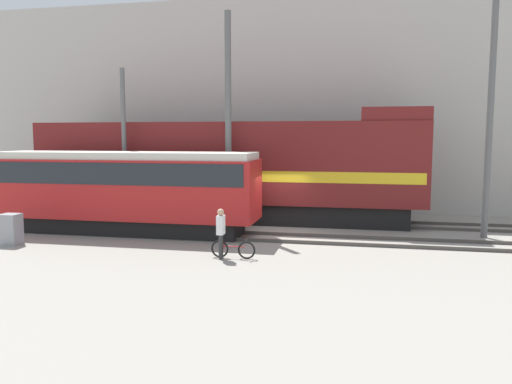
% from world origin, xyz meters
% --- Properties ---
extents(ground_plane, '(120.00, 120.00, 0.00)m').
position_xyz_m(ground_plane, '(0.00, 0.00, 0.00)').
color(ground_plane, gray).
extents(track_near, '(60.00, 1.50, 0.14)m').
position_xyz_m(track_near, '(0.00, -1.19, 0.07)').
color(track_near, '#47423D').
rests_on(track_near, ground).
extents(track_far, '(60.00, 1.51, 0.14)m').
position_xyz_m(track_far, '(0.00, 2.88, 0.07)').
color(track_far, '#47423D').
rests_on(track_far, ground).
extents(building_backdrop, '(38.59, 6.00, 11.86)m').
position_xyz_m(building_backdrop, '(0.00, 9.80, 5.93)').
color(building_backdrop, '#B7B2A8').
rests_on(building_backdrop, ground).
extents(freight_locomotive, '(19.09, 3.04, 5.45)m').
position_xyz_m(freight_locomotive, '(-2.86, 2.88, 2.54)').
color(freight_locomotive, black).
rests_on(freight_locomotive, ground).
extents(streetcar, '(11.63, 2.54, 3.51)m').
position_xyz_m(streetcar, '(-6.40, -1.19, 2.01)').
color(streetcar, black).
rests_on(streetcar, ground).
extents(bicycle, '(1.57, 0.44, 0.68)m').
position_xyz_m(bicycle, '(-0.67, -4.69, 0.31)').
color(bicycle, black).
rests_on(bicycle, ground).
extents(person, '(0.23, 0.36, 1.73)m').
position_xyz_m(person, '(-1.07, -4.83, 1.06)').
color(person, '#333333').
rests_on(person, ground).
extents(utility_pole_left, '(0.22, 0.22, 7.32)m').
position_xyz_m(utility_pole_left, '(-7.35, 0.85, 3.66)').
color(utility_pole_left, '#595959').
rests_on(utility_pole_left, ground).
extents(utility_pole_center, '(0.29, 0.29, 9.65)m').
position_xyz_m(utility_pole_center, '(-2.28, 0.85, 4.82)').
color(utility_pole_center, '#595959').
rests_on(utility_pole_center, ground).
extents(utility_pole_right, '(0.26, 0.26, 9.61)m').
position_xyz_m(utility_pole_right, '(8.63, 0.85, 4.81)').
color(utility_pole_right, '#595959').
rests_on(utility_pole_right, ground).
extents(signal_box, '(0.70, 0.60, 1.20)m').
position_xyz_m(signal_box, '(-9.63, -4.30, 0.60)').
color(signal_box, gray).
rests_on(signal_box, ground).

